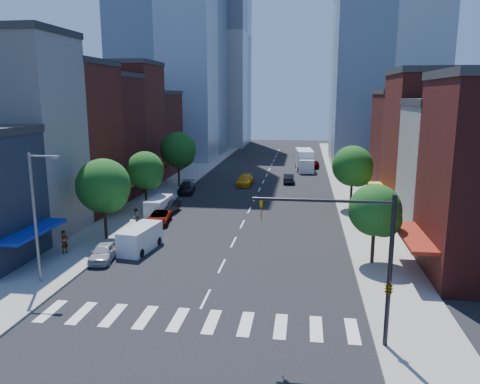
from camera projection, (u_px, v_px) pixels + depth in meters
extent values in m
plane|color=black|center=(206.00, 299.00, 30.17)|extent=(220.00, 220.00, 0.00)
cube|color=gray|center=(180.00, 182.00, 70.62)|extent=(5.00, 120.00, 0.15)
cube|color=gray|center=(349.00, 186.00, 67.26)|extent=(5.00, 120.00, 0.15)
cube|color=silver|center=(195.00, 321.00, 27.26)|extent=(19.00, 3.00, 0.01)
cube|color=beige|center=(7.00, 139.00, 42.79)|extent=(12.00, 8.00, 18.00)
cube|color=#5C1E15|center=(56.00, 141.00, 51.24)|extent=(12.00, 9.00, 16.00)
cube|color=#4D1613|center=(91.00, 138.00, 59.59)|extent=(12.00, 8.00, 15.00)
cube|color=#5C1E15|center=(117.00, 126.00, 67.63)|extent=(12.00, 9.00, 17.00)
cube|color=#4D1613|center=(140.00, 135.00, 77.25)|extent=(12.00, 10.00, 13.00)
cube|color=beige|center=(477.00, 176.00, 40.67)|extent=(12.00, 8.00, 12.00)
cube|color=#5C1E15|center=(448.00, 148.00, 49.09)|extent=(12.00, 10.00, 15.00)
cube|color=#4D1613|center=(424.00, 147.00, 59.00)|extent=(12.00, 10.00, 13.00)
cube|color=#9EA5AD|center=(212.00, 35.00, 119.02)|extent=(18.00, 18.00, 56.00)
cylinder|color=black|center=(390.00, 272.00, 23.55)|extent=(0.24, 0.24, 8.00)
cylinder|color=black|center=(322.00, 201.00, 23.28)|extent=(7.00, 0.16, 0.16)
imported|color=gold|center=(262.00, 210.00, 23.81)|extent=(0.22, 0.18, 1.10)
imported|color=gold|center=(389.00, 287.00, 23.71)|extent=(0.48, 2.24, 0.90)
cylinder|color=slate|center=(35.00, 219.00, 31.80)|extent=(0.20, 0.20, 9.00)
cylinder|color=slate|center=(43.00, 156.00, 30.79)|extent=(2.00, 0.14, 0.14)
cube|color=slate|center=(56.00, 157.00, 30.68)|extent=(0.50, 0.25, 0.18)
cylinder|color=black|center=(105.00, 218.00, 41.95)|extent=(0.28, 0.28, 3.92)
sphere|color=#134515|center=(103.00, 186.00, 41.35)|extent=(4.80, 4.80, 4.80)
sphere|color=#134515|center=(109.00, 194.00, 41.12)|extent=(3.36, 3.36, 3.36)
cylinder|color=black|center=(146.00, 194.00, 52.65)|extent=(0.28, 0.28, 3.64)
sphere|color=#134515|center=(145.00, 170.00, 52.09)|extent=(4.20, 4.20, 4.20)
sphere|color=#134515|center=(150.00, 176.00, 51.85)|extent=(2.94, 2.94, 2.94)
cylinder|color=black|center=(179.00, 172.00, 66.17)|extent=(0.28, 0.28, 4.20)
sphere|color=#134515|center=(178.00, 150.00, 65.53)|extent=(5.00, 5.00, 5.00)
sphere|color=#134515|center=(182.00, 155.00, 65.31)|extent=(3.50, 3.50, 3.50)
cylinder|color=black|center=(373.00, 242.00, 36.01)|extent=(0.28, 0.28, 3.36)
sphere|color=#134515|center=(375.00, 210.00, 35.49)|extent=(4.00, 4.00, 4.00)
sphere|color=#134515|center=(383.00, 219.00, 35.24)|extent=(2.80, 2.80, 2.80)
cylinder|color=black|center=(351.00, 191.00, 53.41)|extent=(0.28, 0.28, 3.92)
sphere|color=#134515|center=(353.00, 166.00, 52.81)|extent=(4.60, 4.60, 4.60)
sphere|color=#134515|center=(358.00, 173.00, 52.58)|extent=(3.22, 3.22, 3.22)
imported|color=#B0B0B5|center=(104.00, 252.00, 37.07)|extent=(2.15, 4.28, 1.40)
imported|color=black|center=(167.00, 207.00, 51.86)|extent=(2.01, 4.75, 1.53)
imported|color=#999999|center=(159.00, 217.00, 47.75)|extent=(2.72, 4.84, 1.28)
imported|color=black|center=(186.00, 188.00, 62.70)|extent=(2.64, 5.16, 1.43)
cube|color=silver|center=(140.00, 238.00, 39.51)|extent=(2.55, 5.06, 2.04)
cube|color=black|center=(129.00, 242.00, 37.71)|extent=(1.90, 1.19, 0.87)
cylinder|color=black|center=(122.00, 251.00, 38.31)|extent=(0.34, 0.76, 0.74)
cylinder|color=black|center=(141.00, 253.00, 37.86)|extent=(0.34, 0.76, 0.74)
cylinder|color=black|center=(140.00, 240.00, 41.43)|extent=(0.34, 0.76, 0.74)
cylinder|color=black|center=(158.00, 241.00, 40.98)|extent=(0.34, 0.76, 0.74)
cube|color=white|center=(159.00, 207.00, 50.94)|extent=(1.96, 4.66, 1.94)
cube|color=black|center=(153.00, 208.00, 49.19)|extent=(1.73, 0.96, 0.83)
cylinder|color=black|center=(147.00, 216.00, 49.69)|extent=(0.25, 0.71, 0.70)
cylinder|color=black|center=(162.00, 216.00, 49.43)|extent=(0.25, 0.71, 0.70)
cylinder|color=black|center=(157.00, 209.00, 52.72)|extent=(0.25, 0.71, 0.70)
cylinder|color=black|center=(171.00, 209.00, 52.46)|extent=(0.25, 0.71, 0.70)
imported|color=#E49D0C|center=(245.00, 180.00, 68.04)|extent=(2.29, 5.17, 1.48)
imported|color=black|center=(289.00, 178.00, 69.85)|extent=(1.58, 4.32, 1.41)
imported|color=#999999|center=(314.00, 164.00, 84.17)|extent=(2.04, 4.30, 1.42)
cube|color=white|center=(304.00, 160.00, 81.92)|extent=(3.31, 7.46, 3.57)
cube|color=white|center=(306.00, 166.00, 77.89)|extent=(2.62, 2.22, 2.23)
cylinder|color=black|center=(298.00, 170.00, 78.96)|extent=(0.42, 1.03, 1.00)
cylinder|color=black|center=(313.00, 170.00, 78.85)|extent=(0.42, 1.03, 1.00)
cylinder|color=black|center=(296.00, 165.00, 83.87)|extent=(0.42, 1.03, 1.00)
cylinder|color=black|center=(310.00, 166.00, 83.75)|extent=(0.42, 1.03, 1.00)
imported|color=#999999|center=(65.00, 242.00, 38.27)|extent=(0.65, 0.81, 1.92)
imported|color=#999999|center=(136.00, 217.00, 46.78)|extent=(0.85, 0.96, 1.65)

